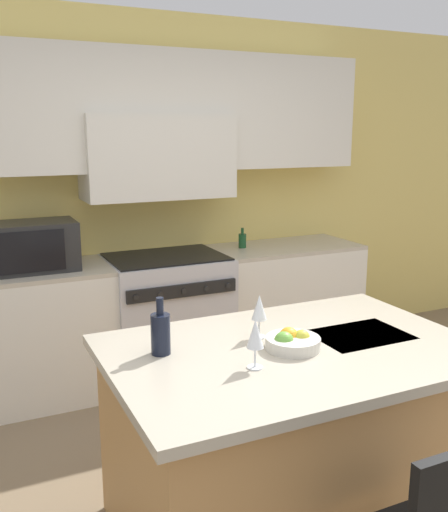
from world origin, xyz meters
name	(u,v)px	position (x,y,z in m)	size (l,w,h in m)	color
back_cabinetry	(152,165)	(0.00, 2.23, 1.59)	(10.00, 0.46, 2.70)	#DBC166
back_counter	(166,316)	(0.00, 1.98, 0.46)	(3.26, 0.62, 0.92)	silver
range_stove	(167,316)	(0.00, 1.96, 0.47)	(0.87, 0.70, 0.94)	#B7B7BC
microwave	(36,246)	(-0.91, 1.98, 1.09)	(0.53, 0.37, 0.33)	black
kitchen_island	(291,439)	(-0.06, 0.09, 0.46)	(1.63, 1.09, 0.91)	#B7844C
wine_bottle	(161,333)	(-0.62, 0.26, 1.00)	(0.08, 0.08, 0.25)	black
wine_glass_near	(255,335)	(-0.33, -0.04, 1.05)	(0.07, 0.07, 0.21)	white
wine_glass_far	(259,309)	(-0.15, 0.26, 1.05)	(0.07, 0.07, 0.21)	white
fruit_bowl	(292,342)	(-0.08, 0.07, 0.94)	(0.24, 0.24, 0.09)	silver
oil_bottle_on_counter	(242,240)	(0.67, 2.04, 0.98)	(0.06, 0.06, 0.16)	#194723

